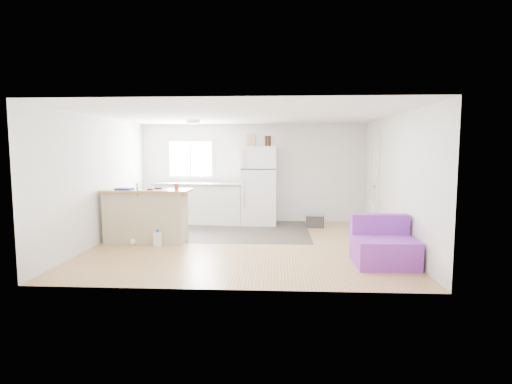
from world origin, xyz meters
TOP-DOWN VIEW (x-y plane):
  - room at (0.00, 0.00)m, footprint 5.51×5.01m
  - vinyl_zone at (-0.73, 1.25)m, footprint 4.05×2.50m
  - window at (-1.55, 2.49)m, footprint 1.18×0.06m
  - interior_door at (2.72, 1.55)m, footprint 0.11×0.92m
  - ceiling_fixture at (-1.20, 1.20)m, footprint 0.30×0.30m
  - kitchen_cabinets at (-1.27, 2.16)m, footprint 2.24×0.89m
  - peninsula at (-1.90, 0.09)m, footprint 1.66×0.65m
  - refrigerator at (0.18, 2.10)m, footprint 0.82×0.78m
  - cooler at (1.48, 1.76)m, footprint 0.44×0.31m
  - purple_seat at (2.25, -1.22)m, footprint 0.91×0.85m
  - cleaner_jug at (-1.58, -0.26)m, footprint 0.14×0.11m
  - mop at (-2.04, -0.16)m, footprint 0.20×0.33m
  - red_cup at (-1.30, 0.07)m, footprint 0.10×0.10m
  - blue_tray at (-2.28, -0.00)m, footprint 0.32×0.25m
  - tool_a at (-1.69, 0.20)m, footprint 0.15×0.10m
  - tool_b at (-1.78, -0.02)m, footprint 0.10×0.05m
  - cardboard_box at (-0.01, 2.05)m, footprint 0.21×0.12m
  - bottle_left at (0.34, 2.00)m, footprint 0.08×0.08m
  - bottle_right at (0.42, 2.12)m, footprint 0.07×0.07m

SIDE VIEW (x-z plane):
  - vinyl_zone at x=-0.73m, z-range 0.00..0.00m
  - cleaner_jug at x=-1.58m, z-range -0.02..0.29m
  - cooler at x=1.48m, z-range 0.00..0.33m
  - mop at x=-2.04m, z-range -0.35..0.82m
  - purple_seat at x=2.25m, z-range -0.10..0.64m
  - kitchen_cabinets at x=-1.27m, z-range -0.14..1.13m
  - peninsula at x=-1.90m, z-range 0.01..1.02m
  - refrigerator at x=0.18m, z-range 0.00..1.85m
  - interior_door at x=2.72m, z-range -0.03..2.07m
  - tool_b at x=-1.78m, z-range 1.02..1.04m
  - tool_a at x=-1.69m, z-range 1.02..1.05m
  - blue_tray at x=-2.28m, z-range 1.02..1.05m
  - red_cup at x=-1.30m, z-range 1.02..1.14m
  - room at x=0.00m, z-range -0.01..2.41m
  - window at x=-1.55m, z-range 1.06..2.04m
  - bottle_left at x=0.34m, z-range 1.85..2.10m
  - bottle_right at x=0.42m, z-range 1.85..2.10m
  - cardboard_box at x=-0.01m, z-range 1.85..2.15m
  - ceiling_fixture at x=-1.20m, z-range 2.32..2.40m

